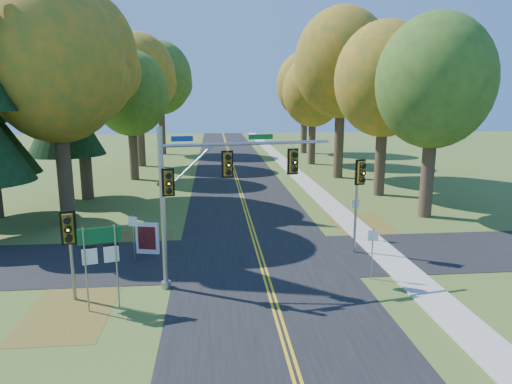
{
  "coord_description": "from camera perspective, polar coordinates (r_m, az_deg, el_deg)",
  "views": [
    {
      "loc": [
        -2.19,
        -18.99,
        7.65
      ],
      "look_at": [
        -0.18,
        2.22,
        3.2
      ],
      "focal_mm": 32.0,
      "sensor_mm": 36.0,
      "label": 1
    }
  ],
  "objects": [
    {
      "name": "ground",
      "position": [
        20.59,
        1.1,
        -10.02
      ],
      "size": [
        160.0,
        160.0,
        0.0
      ],
      "primitive_type": "plane",
      "color": "#455A1F",
      "rests_on": "ground"
    },
    {
      "name": "road_main",
      "position": [
        20.58,
        1.1,
        -9.99
      ],
      "size": [
        8.0,
        160.0,
        0.02
      ],
      "primitive_type": "cube",
      "color": "black",
      "rests_on": "ground"
    },
    {
      "name": "road_cross",
      "position": [
        22.44,
        0.51,
        -8.11
      ],
      "size": [
        60.0,
        6.0,
        0.02
      ],
      "primitive_type": "cube",
      "color": "black",
      "rests_on": "ground"
    },
    {
      "name": "centerline_left",
      "position": [
        20.57,
        0.82,
        -9.96
      ],
      "size": [
        0.1,
        160.0,
        0.01
      ],
      "primitive_type": "cube",
      "color": "gold",
      "rests_on": "road_main"
    },
    {
      "name": "centerline_right",
      "position": [
        20.59,
        1.38,
        -9.94
      ],
      "size": [
        0.1,
        160.0,
        0.01
      ],
      "primitive_type": "cube",
      "color": "gold",
      "rests_on": "road_main"
    },
    {
      "name": "sidewalk_east",
      "position": [
        22.11,
        17.48,
        -8.93
      ],
      "size": [
        1.6,
        160.0,
        0.06
      ],
      "primitive_type": "cube",
      "color": "#9E998E",
      "rests_on": "ground"
    },
    {
      "name": "leaf_patch_w_near",
      "position": [
        24.6,
        -15.33,
        -6.74
      ],
      "size": [
        4.0,
        6.0,
        0.0
      ],
      "primitive_type": "cube",
      "color": "brown",
      "rests_on": "ground"
    },
    {
      "name": "leaf_patch_e",
      "position": [
        27.63,
        13.85,
        -4.61
      ],
      "size": [
        3.5,
        8.0,
        0.0
      ],
      "primitive_type": "cube",
      "color": "brown",
      "rests_on": "ground"
    },
    {
      "name": "leaf_patch_w_far",
      "position": [
        18.5,
        -22.2,
        -13.54
      ],
      "size": [
        3.0,
        5.0,
        0.0
      ],
      "primitive_type": "cube",
      "color": "brown",
      "rests_on": "ground"
    },
    {
      "name": "tree_w_a",
      "position": [
        29.8,
        -23.64,
        14.38
      ],
      "size": [
        8.0,
        8.0,
        14.15
      ],
      "color": "#38281C",
      "rests_on": "ground"
    },
    {
      "name": "tree_e_a",
      "position": [
        30.99,
        21.48,
        12.63
      ],
      "size": [
        7.2,
        7.2,
        12.73
      ],
      "color": "#38281C",
      "rests_on": "ground"
    },
    {
      "name": "tree_w_b",
      "position": [
        36.64,
        -21.26,
        15.28
      ],
      "size": [
        8.6,
        8.6,
        15.38
      ],
      "color": "#38281C",
      "rests_on": "ground"
    },
    {
      "name": "tree_e_b",
      "position": [
        37.01,
        15.85,
        13.29
      ],
      "size": [
        7.6,
        7.6,
        13.33
      ],
      "color": "#38281C",
      "rests_on": "ground"
    },
    {
      "name": "tree_w_c",
      "position": [
        44.07,
        -15.34,
        11.77
      ],
      "size": [
        6.8,
        6.8,
        11.91
      ],
      "color": "#38281C",
      "rests_on": "ground"
    },
    {
      "name": "tree_e_c",
      "position": [
        44.45,
        10.75,
        15.48
      ],
      "size": [
        8.8,
        8.8,
        15.79
      ],
      "color": "#38281C",
      "rests_on": "ground"
    },
    {
      "name": "tree_w_d",
      "position": [
        52.81,
        -14.48,
        13.75
      ],
      "size": [
        8.2,
        8.2,
        14.56
      ],
      "color": "#38281C",
      "rests_on": "ground"
    },
    {
      "name": "tree_e_d",
      "position": [
        53.11,
        7.21,
        12.34
      ],
      "size": [
        7.0,
        7.0,
        12.32
      ],
      "color": "#38281C",
      "rests_on": "ground"
    },
    {
      "name": "tree_w_e",
      "position": [
        63.48,
        -11.84,
        13.74
      ],
      "size": [
        8.4,
        8.4,
        14.97
      ],
      "color": "#38281C",
      "rests_on": "ground"
    },
    {
      "name": "tree_e_e",
      "position": [
        63.85,
        6.18,
        13.11
      ],
      "size": [
        7.8,
        7.8,
        13.74
      ],
      "color": "#38281C",
      "rests_on": "ground"
    },
    {
      "name": "pine_c",
      "position": [
        36.68,
        -23.29,
        14.06
      ],
      "size": [
        5.6,
        5.6,
        20.56
      ],
      "color": "#38281C",
      "rests_on": "ground"
    },
    {
      "name": "traffic_mast",
      "position": [
        18.33,
        -6.11,
        0.92
      ],
      "size": [
        7.11,
        1.78,
        6.55
      ],
      "rotation": [
        0.0,
        0.0,
        0.19
      ],
      "color": "#93959B",
      "rests_on": "ground"
    },
    {
      "name": "east_signal_pole",
      "position": [
        22.55,
        12.78,
        1.13
      ],
      "size": [
        0.54,
        0.64,
        4.73
      ],
      "rotation": [
        0.0,
        0.0,
        0.23
      ],
      "color": "gray",
      "rests_on": "ground"
    },
    {
      "name": "ped_signal_pole",
      "position": [
        18.24,
        -22.32,
        -4.98
      ],
      "size": [
        0.56,
        0.66,
        3.58
      ],
      "rotation": [
        0.0,
        0.0,
        0.22
      ],
      "color": "gray",
      "rests_on": "ground"
    },
    {
      "name": "route_sign_cluster",
      "position": [
        17.39,
        -18.88,
        -6.98
      ],
      "size": [
        1.45,
        0.42,
        3.18
      ],
      "rotation": [
        0.0,
        0.0,
        0.26
      ],
      "color": "gray",
      "rests_on": "ground"
    },
    {
      "name": "info_kiosk",
      "position": [
        23.26,
        -13.42,
        -5.68
      ],
      "size": [
        1.16,
        0.42,
        1.59
      ],
      "rotation": [
        0.0,
        0.0,
        -0.23
      ],
      "color": "silver",
      "rests_on": "ground"
    },
    {
      "name": "reg_sign_e_north",
      "position": [
        25.4,
        12.28,
        -2.34
      ],
      "size": [
        0.44,
        0.07,
        2.29
      ],
      "rotation": [
        0.0,
        0.0,
        0.03
      ],
      "color": "gray",
      "rests_on": "ground"
    },
    {
      "name": "reg_sign_e_south",
      "position": [
        19.99,
        14.36,
        -6.39
      ],
      "size": [
        0.42,
        0.12,
        2.24
      ],
      "rotation": [
        0.0,
        0.0,
        -0.22
      ],
      "color": "gray",
      "rests_on": "ground"
    },
    {
      "name": "reg_sign_w",
      "position": [
        22.17,
        -15.09,
        -4.58
      ],
      "size": [
        0.42,
        0.15,
        2.27
      ],
      "rotation": [
        0.0,
        0.0,
        -0.29
      ],
      "color": "gray",
      "rests_on": "ground"
    }
  ]
}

